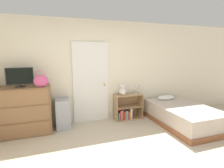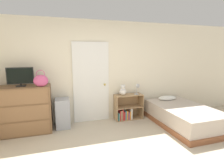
# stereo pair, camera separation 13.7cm
# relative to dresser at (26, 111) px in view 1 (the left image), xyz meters

# --- Properties ---
(wall_back) EXTENTS (10.00, 0.06, 2.55)m
(wall_back) POSITION_rel_dresser_xyz_m (1.63, 0.31, 0.75)
(wall_back) COLOR beige
(wall_back) RESTS_ON ground_plane
(door_closed) EXTENTS (0.91, 0.09, 2.02)m
(door_closed) POSITION_rel_dresser_xyz_m (1.50, 0.26, 0.49)
(door_closed) COLOR white
(door_closed) RESTS_ON ground_plane
(dresser) EXTENTS (1.05, 0.52, 1.05)m
(dresser) POSITION_rel_dresser_xyz_m (0.00, 0.00, 0.00)
(dresser) COLOR brown
(dresser) RESTS_ON ground_plane
(tv) EXTENTS (0.52, 0.16, 0.40)m
(tv) POSITION_rel_dresser_xyz_m (-0.06, -0.00, 0.74)
(tv) COLOR black
(tv) RESTS_ON dresser
(handbag) EXTENTS (0.29, 0.11, 0.35)m
(handbag) POSITION_rel_dresser_xyz_m (0.36, -0.16, 0.65)
(handbag) COLOR #C64C7F
(handbag) RESTS_ON dresser
(storage_bin) EXTENTS (0.32, 0.40, 0.69)m
(storage_bin) POSITION_rel_dresser_xyz_m (0.77, 0.06, -0.18)
(storage_bin) COLOR #999EA8
(storage_bin) RESTS_ON ground_plane
(bookshelf) EXTENTS (0.74, 0.32, 0.67)m
(bookshelf) POSITION_rel_dresser_xyz_m (2.41, 0.10, -0.27)
(bookshelf) COLOR tan
(bookshelf) RESTS_ON ground_plane
(teddy_bear) EXTENTS (0.18, 0.18, 0.28)m
(teddy_bear) POSITION_rel_dresser_xyz_m (2.30, 0.10, 0.26)
(teddy_bear) COLOR silver
(teddy_bear) RESTS_ON bookshelf
(desk_lamp) EXTENTS (0.14, 0.13, 0.29)m
(desk_lamp) POSITION_rel_dresser_xyz_m (2.69, 0.06, 0.34)
(desk_lamp) COLOR #B2B2B7
(desk_lamp) RESTS_ON bookshelf
(bed) EXTENTS (1.19, 1.89, 0.58)m
(bed) POSITION_rel_dresser_xyz_m (3.59, -0.67, -0.29)
(bed) COLOR brown
(bed) RESTS_ON ground_plane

